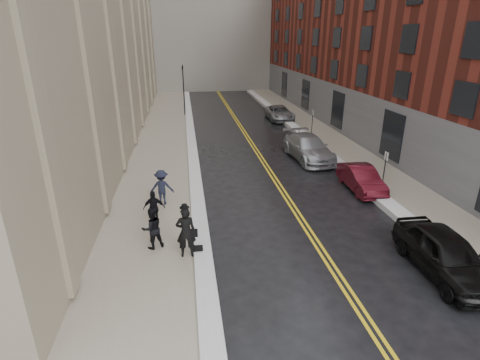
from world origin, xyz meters
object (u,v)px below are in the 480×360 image
object	(u,v)px
car_maroon	(361,178)
pedestrian_a	(152,228)
car_silver_near	(308,148)
pedestrian_b	(162,187)
car_black	(445,254)
pedestrian_main	(186,232)
car_silver_far	(279,113)
pedestrian_c	(154,208)

from	to	relation	value
car_maroon	pedestrian_a	size ratio (longest dim) A/B	2.36
car_silver_near	pedestrian_b	xyz separation A→B (m)	(-9.57, -6.38, 0.24)
car_black	car_silver_near	xyz separation A→B (m)	(-0.62, 13.52, 0.02)
pedestrian_main	car_silver_far	bearing A→B (deg)	-110.19
car_black	pedestrian_a	distance (m)	10.81
car_maroon	pedestrian_a	bearing A→B (deg)	-155.07
pedestrian_c	pedestrian_a	bearing A→B (deg)	89.33
car_black	pedestrian_b	size ratio (longest dim) A/B	2.60
car_maroon	pedestrian_b	world-z (taller)	pedestrian_b
car_black	car_silver_near	world-z (taller)	car_silver_near
car_black	car_silver_far	bearing A→B (deg)	90.29
pedestrian_b	pedestrian_a	bearing A→B (deg)	90.57
pedestrian_b	pedestrian_main	bearing A→B (deg)	106.00
car_silver_near	pedestrian_c	xyz separation A→B (m)	(-9.81, -8.53, 0.14)
car_silver_near	car_silver_far	xyz separation A→B (m)	(1.15, 12.70, -0.12)
pedestrian_c	car_maroon	bearing A→B (deg)	-167.97
car_black	car_silver_near	bearing A→B (deg)	94.07
pedestrian_a	pedestrian_b	size ratio (longest dim) A/B	0.95
car_silver_far	pedestrian_c	bearing A→B (deg)	-116.61
pedestrian_main	pedestrian_c	world-z (taller)	pedestrian_main
car_maroon	pedestrian_c	size ratio (longest dim) A/B	2.52
pedestrian_main	pedestrian_b	size ratio (longest dim) A/B	1.13
car_silver_near	car_silver_far	bearing A→B (deg)	80.83
pedestrian_main	pedestrian_b	distance (m)	5.02
car_maroon	car_silver_far	bearing A→B (deg)	91.42
car_silver_far	pedestrian_b	world-z (taller)	pedestrian_b
car_silver_near	pedestrian_a	world-z (taller)	pedestrian_a
car_silver_near	pedestrian_main	world-z (taller)	pedestrian_main
car_silver_near	car_maroon	bearing A→B (deg)	-82.70
car_silver_near	pedestrian_b	bearing A→B (deg)	-150.28
car_silver_far	pedestrian_main	size ratio (longest dim) A/B	2.46
car_silver_far	pedestrian_b	distance (m)	21.89
pedestrian_a	car_silver_near	bearing A→B (deg)	-155.26
pedestrian_main	pedestrian_b	bearing A→B (deg)	-75.55
car_silver_far	pedestrian_main	distance (m)	25.83
car_maroon	car_silver_near	bearing A→B (deg)	102.72
car_maroon	pedestrian_b	bearing A→B (deg)	-175.16
pedestrian_a	car_silver_far	bearing A→B (deg)	-137.52
car_maroon	car_silver_far	xyz separation A→B (m)	(0.00, 18.44, 0.03)
car_silver_near	pedestrian_main	bearing A→B (deg)	-130.84
pedestrian_b	car_black	bearing A→B (deg)	148.18
pedestrian_a	pedestrian_b	bearing A→B (deg)	-114.95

